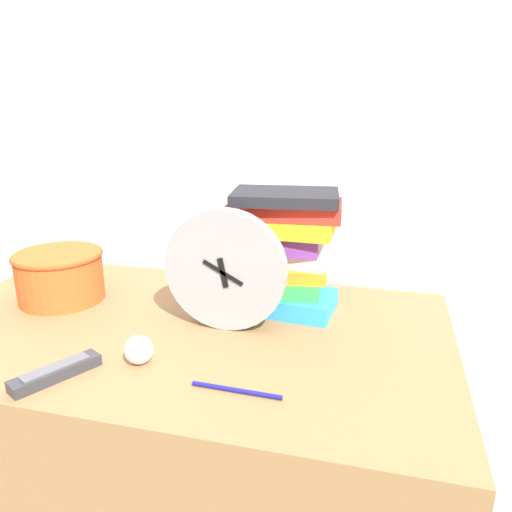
# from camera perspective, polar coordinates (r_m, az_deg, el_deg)

# --- Properties ---
(wall_back) EXTENTS (6.00, 0.04, 2.40)m
(wall_back) POSITION_cam_1_polar(r_m,az_deg,el_deg) (1.34, -2.78, 18.03)
(wall_back) COLOR silver
(wall_back) RESTS_ON ground_plane
(desk) EXTENTS (1.11, 0.65, 0.73)m
(desk) POSITION_cam_1_polar(r_m,az_deg,el_deg) (1.27, -7.91, -23.03)
(desk) COLOR olive
(desk) RESTS_ON ground_plane
(desk_clock) EXTENTS (0.25, 0.03, 0.25)m
(desk_clock) POSITION_cam_1_polar(r_m,az_deg,el_deg) (1.01, -3.54, -1.65)
(desk_clock) COLOR #99999E
(desk_clock) RESTS_ON desk
(book_stack) EXTENTS (0.25, 0.21, 0.27)m
(book_stack) POSITION_cam_1_polar(r_m,az_deg,el_deg) (1.11, 3.19, 0.70)
(book_stack) COLOR #2D9ED1
(book_stack) RESTS_ON desk
(basket) EXTENTS (0.20, 0.20, 0.12)m
(basket) POSITION_cam_1_polar(r_m,az_deg,el_deg) (1.26, -21.51, -1.94)
(basket) COLOR #E05623
(basket) RESTS_ON desk
(tv_remote) EXTENTS (0.11, 0.15, 0.02)m
(tv_remote) POSITION_cam_1_polar(r_m,az_deg,el_deg) (0.94, -21.90, -12.24)
(tv_remote) COLOR #333338
(tv_remote) RESTS_ON desk
(crumpled_paper_ball) EXTENTS (0.05, 0.05, 0.05)m
(crumpled_paper_ball) POSITION_cam_1_polar(r_m,az_deg,el_deg) (0.94, -13.25, -10.39)
(crumpled_paper_ball) COLOR white
(crumpled_paper_ball) RESTS_ON desk
(pen) EXTENTS (0.15, 0.01, 0.01)m
(pen) POSITION_cam_1_polar(r_m,az_deg,el_deg) (0.85, -2.24, -15.09)
(pen) COLOR navy
(pen) RESTS_ON desk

